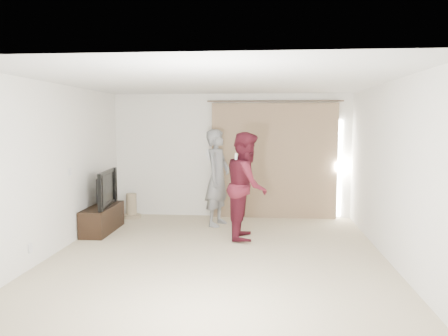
{
  "coord_description": "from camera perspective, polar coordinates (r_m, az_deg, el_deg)",
  "views": [
    {
      "loc": [
        0.67,
        -6.45,
        2.01
      ],
      "look_at": [
        -0.01,
        1.2,
        1.2
      ],
      "focal_mm": 35.0,
      "sensor_mm": 36.0,
      "label": 1
    }
  ],
  "objects": [
    {
      "name": "tv_console",
      "position": [
        8.39,
        -15.6,
        -6.41
      ],
      "size": [
        0.43,
        1.23,
        0.47
      ],
      "primitive_type": "cube",
      "color": "black",
      "rests_on": "ground"
    },
    {
      "name": "tv",
      "position": [
        8.28,
        -15.71,
        -2.58
      ],
      "size": [
        0.26,
        1.16,
        0.66
      ],
      "primitive_type": "imported",
      "rotation": [
        0.0,
        0.0,
        1.67
      ],
      "color": "black",
      "rests_on": "tv_console"
    },
    {
      "name": "curtain",
      "position": [
        9.17,
        6.62,
        0.94
      ],
      "size": [
        2.8,
        0.11,
        2.46
      ],
      "color": "#9D8060",
      "rests_on": "ground"
    },
    {
      "name": "scratching_post",
      "position": [
        9.44,
        -11.98,
        -5.12
      ],
      "size": [
        0.38,
        0.38,
        0.51
      ],
      "color": "tan",
      "rests_on": "ground"
    },
    {
      "name": "person_man",
      "position": [
        8.47,
        -0.84,
        -1.27
      ],
      "size": [
        0.63,
        0.78,
        1.87
      ],
      "color": "slate",
      "rests_on": "ground"
    },
    {
      "name": "floor",
      "position": [
        6.79,
        -0.79,
        -11.21
      ],
      "size": [
        5.5,
        5.5,
        0.0
      ],
      "primitive_type": "plane",
      "color": "#BEB08E",
      "rests_on": "ground"
    },
    {
      "name": "wall_back",
      "position": [
        9.25,
        0.95,
        1.62
      ],
      "size": [
        5.0,
        0.04,
        2.6
      ],
      "primitive_type": "cube",
      "color": "silver",
      "rests_on": "ground"
    },
    {
      "name": "person_woman",
      "position": [
        7.53,
        2.99,
        -2.29
      ],
      "size": [
        0.71,
        0.9,
        1.84
      ],
      "color": "#4F131F",
      "rests_on": "ground"
    },
    {
      "name": "wall_left",
      "position": [
        7.22,
        -20.96,
        -0.03
      ],
      "size": [
        0.04,
        5.5,
        2.6
      ],
      "color": "silver",
      "rests_on": "ground"
    },
    {
      "name": "ceiling",
      "position": [
        6.51,
        -0.83,
        11.22
      ],
      "size": [
        5.0,
        5.5,
        0.01
      ],
      "primitive_type": "cube",
      "color": "silver",
      "rests_on": "wall_back"
    }
  ]
}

